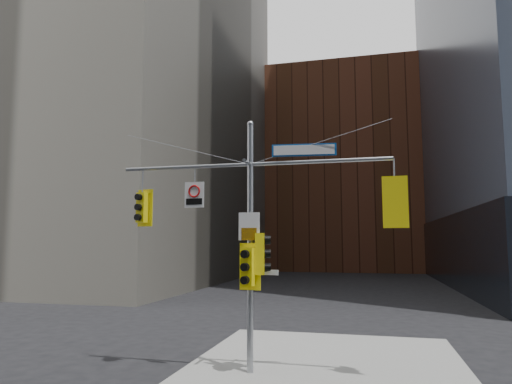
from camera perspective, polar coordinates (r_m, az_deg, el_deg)
The scene contains 12 objects.
sidewalk_corner at distance 15.19m, azimuth 9.11°, elevation -20.20°, with size 8.00×8.00×0.15m, color gray.
brick_midrise at distance 69.53m, azimuth 11.02°, elevation 2.25°, with size 26.00×20.00×28.00m, color brown.
signal_assembly at distance 13.12m, azimuth -0.73°, elevation -3.35°, with size 8.00×0.80×7.30m.
traffic_light_west_arm at distance 14.41m, azimuth -14.06°, elevation -1.90°, with size 0.54×0.49×1.15m.
traffic_light_east_arm at distance 12.75m, azimuth 17.01°, elevation -1.25°, with size 0.66×0.53×1.38m.
traffic_light_pole_side at distance 13.05m, azimuth 0.69°, elevation -7.73°, with size 0.50×0.43×1.17m.
traffic_light_pole_front at distance 12.86m, azimuth -1.04°, elevation -9.32°, with size 0.63×0.54×1.31m.
street_sign_blade at distance 13.07m, azimuth 6.01°, elevation 5.25°, with size 1.82×0.24×0.36m.
regulatory_sign_arm at distance 13.70m, azimuth -7.72°, elevation -0.24°, with size 0.61×0.08×0.77m.
regulatory_sign_pole at distance 13.00m, azimuth -0.86°, elevation -4.40°, with size 0.61×0.08×0.79m.
street_blade_ew at distance 13.03m, azimuth 1.21°, elevation -10.01°, with size 0.74×0.08×0.15m.
street_blade_ns at distance 13.58m, azimuth -0.25°, elevation -10.36°, with size 0.10×0.71×0.14m.
Camera 1 is at (3.31, -10.69, 3.72)m, focal length 32.00 mm.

